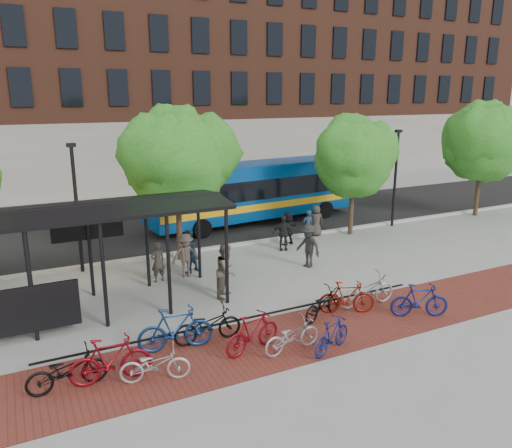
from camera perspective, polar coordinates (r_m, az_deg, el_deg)
name	(u,v)px	position (r m, az deg, el deg)	size (l,w,h in m)	color
ground	(278,272)	(20.07, 2.55, -5.53)	(160.00, 160.00, 0.00)	#9E9E99
asphalt_street	(207,226)	(27.02, -5.66, -0.22)	(160.00, 8.00, 0.01)	black
curb	(237,244)	(23.44, -2.18, -2.35)	(160.00, 0.25, 0.12)	#B7B7B2
brick_strip	(300,335)	(15.19, 5.10, -12.54)	(24.00, 3.00, 0.01)	maroon
bike_rack_rail	(248,332)	(15.34, -0.95, -12.20)	(12.00, 0.05, 0.95)	black
building_brick	(237,57)	(46.67, -2.21, 18.49)	(55.00, 14.00, 20.00)	brown
bus_shelter	(55,226)	(16.49, -22.04, -0.22)	(10.60, 3.07, 3.60)	black
tree_b	(178,156)	(20.92, -8.89, 7.73)	(5.15, 4.20, 6.47)	#382619
tree_c	(355,154)	(25.16, 11.23, 7.86)	(4.66, 3.80, 5.92)	#382619
tree_d	(484,138)	(31.41, 24.62, 8.90)	(5.39, 4.40, 6.55)	#382619
lamp_post_left	(77,205)	(20.60, -19.83, 2.09)	(0.35, 0.20, 5.12)	black
lamp_post_right	(395,175)	(27.37, 15.65, 5.37)	(0.35, 0.20, 5.12)	black
bus	(255,189)	(27.29, -0.10, 4.06)	(12.38, 3.85, 3.29)	#07428E
bike_0	(67,370)	(13.27, -20.79, -15.37)	(0.67, 1.91, 1.00)	black
bike_1	(110,360)	(13.18, -16.31, -14.69)	(0.57, 2.01, 1.21)	maroon
bike_2	(155,364)	(13.04, -11.46, -15.44)	(0.61, 1.74, 0.91)	#B3B2B5
bike_3	(175,329)	(14.26, -9.20, -11.76)	(0.59, 2.10, 1.26)	navy
bike_4	(207,325)	(14.61, -5.56, -11.41)	(0.70, 2.00, 1.05)	black
bike_5	(253,333)	(14.04, -0.40, -12.32)	(0.53, 1.86, 1.12)	maroon
bike_6	(292,336)	(14.12, 4.13, -12.62)	(0.62, 1.79, 0.94)	#9B9B9E
bike_7	(332,335)	(14.22, 8.66, -12.47)	(0.46, 1.62, 0.98)	navy
bike_8	(323,304)	(16.16, 7.63, -9.02)	(0.63, 1.81, 0.95)	black
bike_9	(347,297)	(16.56, 10.33, -8.25)	(0.51, 1.82, 1.09)	maroon
bike_10	(367,290)	(17.26, 12.55, -7.36)	(0.74, 2.12, 1.11)	#A7A7AA
bike_11	(419,300)	(16.88, 18.18, -8.30)	(0.52, 1.85, 1.11)	navy
pedestrian_1	(158,262)	(19.20, -11.16, -4.27)	(0.57, 0.38, 1.57)	#39322D
pedestrian_2	(188,251)	(19.98, -7.75, -3.10)	(0.85, 0.66, 1.75)	#1E3448
pedestrian_3	(186,255)	(19.51, -8.01, -3.57)	(1.12, 0.64, 1.73)	brown
pedestrian_4	(283,233)	(22.63, 3.12, -1.04)	(0.94, 0.39, 1.60)	black
pedestrian_5	(288,228)	(23.48, 3.67, -0.48)	(1.48, 0.47, 1.59)	black
pedestrian_6	(316,221)	(25.06, 6.89, 0.39)	(0.76, 0.50, 1.56)	#3F3632
pedestrian_7	(308,226)	(24.11, 5.95, -0.20)	(0.56, 0.37, 1.53)	#1D2F45
pedestrian_8	(226,270)	(17.48, -3.42, -5.32)	(0.93, 0.73, 1.92)	brown
pedestrian_9	(308,246)	(20.47, 5.99, -2.51)	(1.17, 0.67, 1.81)	#252525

